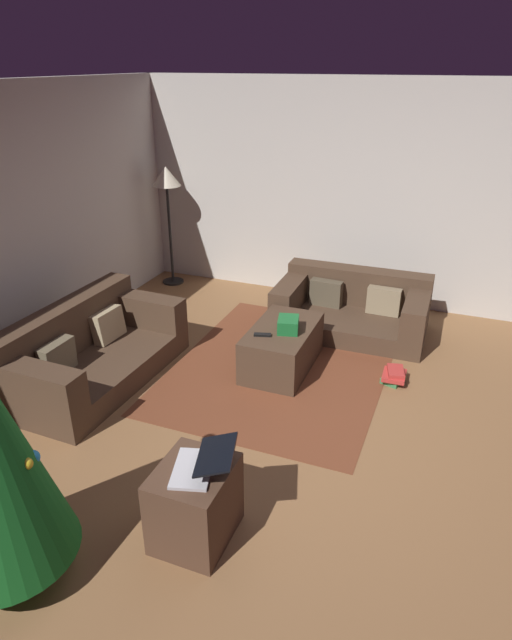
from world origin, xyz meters
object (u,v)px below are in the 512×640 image
gift_box (288,325)px  laptop (201,463)px  corner_lamp (167,185)px  tv_remote (262,335)px  couch_left (89,352)px  ottoman (282,347)px  side_table (195,503)px  book_stack (394,376)px  couch_right (353,308)px

gift_box → laptop: size_ratio=0.52×
laptop → corner_lamp: bearing=31.8°
gift_box → laptop: laptop is taller
tv_remote → corner_lamp: corner_lamp is taller
couch_left → corner_lamp: corner_lamp is taller
ottoman → side_table: (-2.21, -0.19, 0.05)m
ottoman → corner_lamp: size_ratio=0.63×
tv_remote → book_stack: 1.30m
couch_right → corner_lamp: corner_lamp is taller
ottoman → side_table: bearing=-175.0°
ottoman → gift_box: bearing=-124.0°
side_table → laptop: 0.32m
couch_right → gift_box: size_ratio=6.87×
ottoman → laptop: 2.24m
ottoman → side_table: size_ratio=1.85×
ottoman → tv_remote: (-0.23, 0.12, 0.23)m
gift_box → couch_right: bearing=-17.9°
couch_right → side_table: couch_right is taller
gift_box → tv_remote: gift_box is taller
couch_left → gift_box: 1.89m
couch_left → couch_right: (1.97, -2.07, -0.03)m
gift_box → corner_lamp: corner_lamp is taller
couch_right → laptop: size_ratio=3.59×
book_stack → side_table: bearing=159.3°
couch_right → ottoman: 1.20m
laptop → tv_remote: bearing=10.4°
side_table → corner_lamp: (3.83, 2.32, 1.05)m
gift_box → book_stack: 1.10m
tv_remote → couch_right: bearing=-38.8°
couch_left → tv_remote: bearing=113.8°
couch_right → ottoman: couch_right is taller
couch_right → laptop: laptop is taller
side_table → book_stack: size_ratio=1.90×
couch_left → laptop: couch_left is taller
couch_left → corner_lamp: (2.47, 0.50, 1.04)m
couch_right → couch_left: bearing=42.6°
couch_left → side_table: couch_left is taller
couch_left → side_table: bearing=54.6°
ottoman → corner_lamp: bearing=52.7°
tv_remote → laptop: bearing=174.3°
laptop → gift_box: bearing=4.6°
laptop → corner_lamp: size_ratio=0.29×
ottoman → gift_box: 0.29m
laptop → corner_lamp: (3.82, 2.37, 0.73)m
corner_lamp → ottoman: bearing=-127.3°
couch_right → laptop: 3.34m
book_stack → laptop: bearing=160.3°
couch_right → side_table: bearing=84.7°
laptop → book_stack: size_ratio=1.65×
corner_lamp → book_stack: bearing=-115.1°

